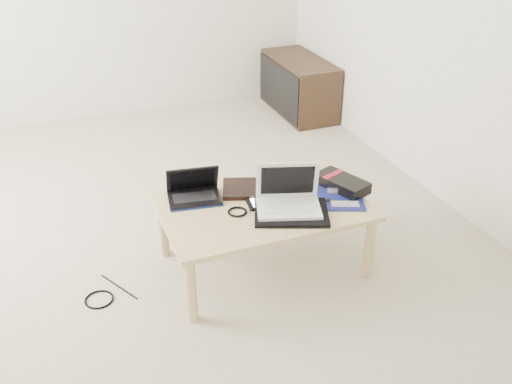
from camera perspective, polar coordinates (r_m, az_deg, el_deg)
name	(u,v)px	position (r m, az deg, el deg)	size (l,w,h in m)	color
ground	(140,226)	(3.71, -11.51, -3.36)	(4.00, 4.00, 0.00)	beige
coffee_table	(263,212)	(3.10, 0.75, -2.03)	(1.10, 0.70, 0.40)	tan
media_cabinet	(298,86)	(5.34, 4.22, 10.55)	(0.41, 0.90, 0.50)	#352415
book	(247,189)	(3.20, -0.93, 0.34)	(0.33, 0.30, 0.03)	black
netbook	(194,192)	(3.13, -6.23, 0.01)	(0.31, 0.25, 0.19)	black
tablet	(268,200)	(3.11, 1.19, -0.76)	(0.26, 0.21, 0.01)	black
remote	(275,191)	(3.19, 1.96, 0.12)	(0.09, 0.23, 0.02)	#ABAAAF
neoprene_sleeve	(291,212)	(2.99, 3.54, -2.05)	(0.38, 0.28, 0.02)	black
white_laptop	(288,198)	(3.00, 3.24, -0.63)	(0.39, 0.33, 0.24)	white
motherboard	(339,196)	(3.18, 8.33, -0.39)	(0.36, 0.39, 0.01)	#0D1757
gpu_box	(342,183)	(3.25, 8.58, 0.87)	(0.25, 0.34, 0.07)	black
cable_coil	(237,212)	(3.00, -1.88, -1.99)	(0.10, 0.10, 0.01)	black
floor_cable_coil	(99,299)	(3.16, -15.41, -10.32)	(0.15, 0.15, 0.01)	black
floor_cable_trail	(119,287)	(3.22, -13.55, -9.19)	(0.01, 0.01, 0.31)	black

